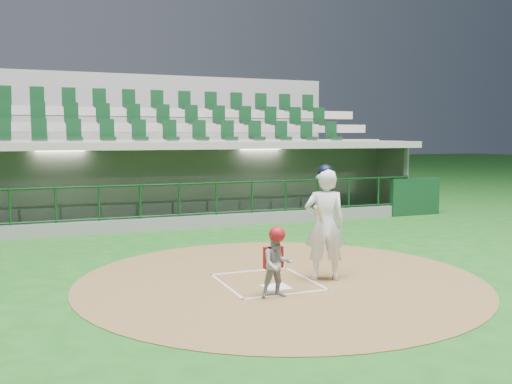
% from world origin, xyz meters
% --- Properties ---
extents(ground, '(120.00, 120.00, 0.00)m').
position_xyz_m(ground, '(0.00, 0.00, 0.00)').
color(ground, '#164F16').
rests_on(ground, ground).
extents(dirt_circle, '(7.20, 7.20, 0.01)m').
position_xyz_m(dirt_circle, '(0.30, -0.20, 0.01)').
color(dirt_circle, brown).
rests_on(dirt_circle, ground).
extents(home_plate, '(0.43, 0.43, 0.02)m').
position_xyz_m(home_plate, '(0.00, -0.70, 0.02)').
color(home_plate, white).
rests_on(home_plate, dirt_circle).
extents(batter_box_chalk, '(1.55, 1.80, 0.01)m').
position_xyz_m(batter_box_chalk, '(0.00, -0.30, 0.02)').
color(batter_box_chalk, silver).
rests_on(batter_box_chalk, ground).
extents(dugout_structure, '(16.40, 3.70, 3.00)m').
position_xyz_m(dugout_structure, '(0.12, 7.85, 0.95)').
color(dugout_structure, gray).
rests_on(dugout_structure, ground).
extents(seating_deck, '(17.00, 6.72, 5.15)m').
position_xyz_m(seating_deck, '(0.00, 10.91, 1.42)').
color(seating_deck, slate).
rests_on(seating_deck, ground).
extents(batter, '(0.96, 0.98, 2.05)m').
position_xyz_m(batter, '(1.02, -0.50, 1.03)').
color(batter, white).
rests_on(batter, dirt_circle).
extents(catcher, '(0.55, 0.44, 1.14)m').
position_xyz_m(catcher, '(-0.21, -1.20, 0.58)').
color(catcher, '#96969B').
rests_on(catcher, dirt_circle).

